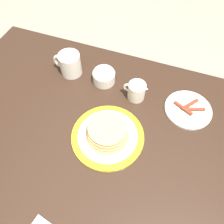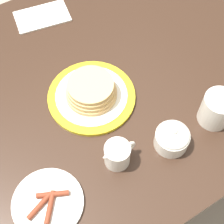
# 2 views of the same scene
# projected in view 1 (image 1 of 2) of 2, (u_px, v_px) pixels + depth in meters

# --- Properties ---
(ground_plane) EXTENTS (8.00, 8.00, 0.00)m
(ground_plane) POSITION_uv_depth(u_px,v_px,m) (106.00, 195.00, 1.43)
(ground_plane) COLOR gray
(dining_table) EXTENTS (1.43, 0.98, 0.77)m
(dining_table) POSITION_uv_depth(u_px,v_px,m) (103.00, 158.00, 0.89)
(dining_table) COLOR #332116
(dining_table) RESTS_ON ground_plane
(pancake_plate) EXTENTS (0.27, 0.27, 0.07)m
(pancake_plate) POSITION_uv_depth(u_px,v_px,m) (108.00, 134.00, 0.79)
(pancake_plate) COLOR gold
(pancake_plate) RESTS_ON dining_table
(side_plate_bacon) EXTENTS (0.19, 0.19, 0.02)m
(side_plate_bacon) POSITION_uv_depth(u_px,v_px,m) (188.00, 109.00, 0.87)
(side_plate_bacon) COLOR silver
(side_plate_bacon) RESTS_ON dining_table
(coffee_mug) EXTENTS (0.13, 0.09, 0.10)m
(coffee_mug) POSITION_uv_depth(u_px,v_px,m) (70.00, 64.00, 0.95)
(coffee_mug) COLOR silver
(coffee_mug) RESTS_ON dining_table
(creamer_pitcher) EXTENTS (0.11, 0.07, 0.08)m
(creamer_pitcher) POSITION_uv_depth(u_px,v_px,m) (137.00, 91.00, 0.88)
(creamer_pitcher) COLOR silver
(creamer_pitcher) RESTS_ON dining_table
(sugar_bowl) EXTENTS (0.10, 0.10, 0.08)m
(sugar_bowl) POSITION_uv_depth(u_px,v_px,m) (104.00, 75.00, 0.93)
(sugar_bowl) COLOR silver
(sugar_bowl) RESTS_ON dining_table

